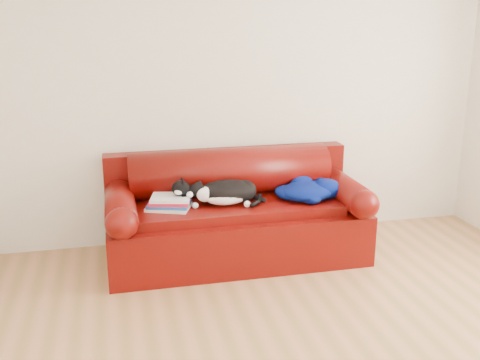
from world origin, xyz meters
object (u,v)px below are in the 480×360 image
at_px(sofa_base, 236,231).
at_px(cat, 226,193).
at_px(blanket, 308,190).
at_px(book_stack, 170,202).

distance_m(sofa_base, cat, 0.38).
height_order(cat, blanket, cat).
relative_size(book_stack, cat, 0.58).
bearing_deg(cat, book_stack, 178.30).
bearing_deg(sofa_base, blanket, -5.96).
relative_size(sofa_base, cat, 3.04).
distance_m(book_stack, cat, 0.46).
height_order(book_stack, blanket, blanket).
xyz_separation_m(sofa_base, cat, (-0.09, -0.07, 0.36)).
xyz_separation_m(book_stack, cat, (0.46, -0.00, 0.05)).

